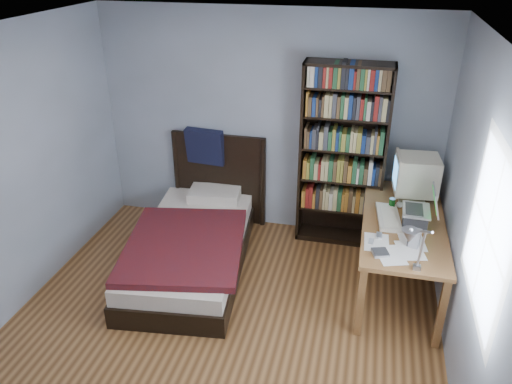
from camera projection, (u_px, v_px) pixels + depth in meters
room at (212, 215)px, 3.69m from camera, size 4.20×4.24×2.50m
desk at (399, 224)px, 5.22m from camera, size 0.75×1.71×0.73m
crt_monitor at (415, 175)px, 4.94m from camera, size 0.44×0.40×0.47m
laptop at (418, 215)px, 4.54m from camera, size 0.31×0.32×0.39m
desk_lamp at (412, 239)px, 3.46m from camera, size 0.23×0.51×0.61m
keyboard at (388, 217)px, 4.69m from camera, size 0.25×0.53×0.05m
speaker at (415, 239)px, 4.23m from camera, size 0.10×0.10×0.17m
soda_can at (392, 204)px, 4.85m from camera, size 0.06×0.06×0.11m
mouse at (400, 205)px, 4.91m from camera, size 0.07×0.12×0.04m
phone_silver at (379, 236)px, 4.41m from camera, size 0.05×0.10×0.02m
phone_grey at (371, 241)px, 4.33m from camera, size 0.05×0.08×0.02m
external_drive at (380, 253)px, 4.16m from camera, size 0.16×0.16×0.03m
bookshelf at (342, 157)px, 5.32m from camera, size 0.91×0.30×2.01m
bed at (194, 240)px, 5.25m from camera, size 1.35×2.23×1.16m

